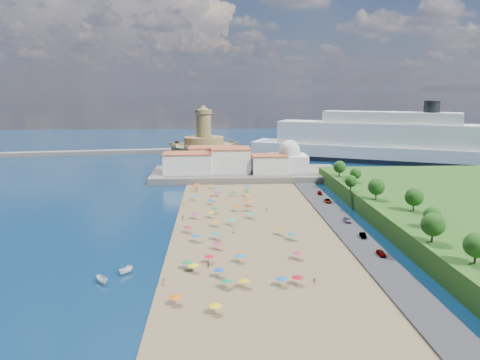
{
  "coord_description": "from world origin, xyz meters",
  "views": [
    {
      "loc": [
        -5.36,
        -147.4,
        41.75
      ],
      "look_at": [
        4.0,
        25.0,
        8.0
      ],
      "focal_mm": 35.0,
      "sensor_mm": 36.0,
      "label": 1
    }
  ],
  "objects": [
    {
      "name": "parked_cars",
      "position": [
        36.0,
        -2.15,
        1.37
      ],
      "size": [
        2.5,
        73.27,
        1.43
      ],
      "color": "gray",
      "rests_on": "promenade"
    },
    {
      "name": "cruise_ship",
      "position": [
        94.91,
        115.46,
        10.47
      ],
      "size": [
        156.83,
        89.46,
        35.34
      ],
      "color": "black",
      "rests_on": "ground"
    },
    {
      "name": "domed_building",
      "position": [
        30.0,
        71.0,
        8.97
      ],
      "size": [
        16.0,
        16.0,
        15.0
      ],
      "color": "silver",
      "rests_on": "terrace"
    },
    {
      "name": "waterfront_buildings",
      "position": [
        -3.05,
        73.64,
        7.88
      ],
      "size": [
        57.0,
        29.0,
        11.0
      ],
      "color": "silver",
      "rests_on": "terrace"
    },
    {
      "name": "terrace",
      "position": [
        10.0,
        73.0,
        1.5
      ],
      "size": [
        90.0,
        36.0,
        3.0
      ],
      "primitive_type": "cube",
      "color": "#59544C",
      "rests_on": "ground"
    },
    {
      "name": "breakwater",
      "position": [
        -110.0,
        153.0,
        1.3
      ],
      "size": [
        199.03,
        34.77,
        2.6
      ],
      "primitive_type": "cube",
      "rotation": [
        0.0,
        0.0,
        0.14
      ],
      "color": "#59544C",
      "rests_on": "ground"
    },
    {
      "name": "fortress",
      "position": [
        -12.0,
        138.0,
        6.68
      ],
      "size": [
        40.0,
        40.0,
        32.4
      ],
      "color": "olive",
      "rests_on": "ground"
    },
    {
      "name": "hillside_trees",
      "position": [
        48.15,
        -12.58,
        10.01
      ],
      "size": [
        15.45,
        104.44,
        7.22
      ],
      "color": "#382314",
      "rests_on": "hillside"
    },
    {
      "name": "beachgoers",
      "position": [
        -6.84,
        -14.57,
        1.12
      ],
      "size": [
        33.55,
        97.24,
        1.89
      ],
      "color": "tan",
      "rests_on": "beach"
    },
    {
      "name": "jetty",
      "position": [
        -12.0,
        108.0,
        1.2
      ],
      "size": [
        18.0,
        70.0,
        2.4
      ],
      "primitive_type": "cube",
      "color": "#59544C",
      "rests_on": "ground"
    },
    {
      "name": "moored_boats",
      "position": [
        -28.18,
        -47.61,
        0.81
      ],
      "size": [
        7.8,
        9.63,
        1.63
      ],
      "color": "white",
      "rests_on": "ground"
    },
    {
      "name": "ground",
      "position": [
        0.0,
        0.0,
        0.0
      ],
      "size": [
        700.0,
        700.0,
        0.0
      ],
      "primitive_type": "plane",
      "color": "#071938",
      "rests_on": "ground"
    },
    {
      "name": "beach_parasols",
      "position": [
        -2.1,
        -7.89,
        2.15
      ],
      "size": [
        31.95,
        116.03,
        2.2
      ],
      "color": "gray",
      "rests_on": "beach"
    }
  ]
}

